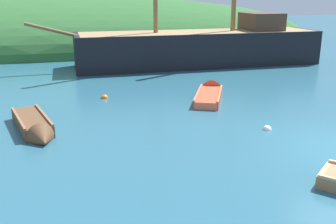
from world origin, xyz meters
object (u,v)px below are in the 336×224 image
(sailing_ship, at_px, (200,52))
(rowboat_near_dock, at_px, (35,128))
(rowboat_far, at_px, (210,95))
(buoy_orange, at_px, (105,98))
(buoy_white, at_px, (267,130))

(sailing_ship, xyz_separation_m, rowboat_near_dock, (-10.70, -9.63, -0.69))
(sailing_ship, xyz_separation_m, rowboat_far, (-3.12, -7.63, -0.73))
(rowboat_far, height_order, buoy_orange, rowboat_far)
(buoy_white, distance_m, buoy_orange, 7.47)
(rowboat_near_dock, relative_size, buoy_white, 11.82)
(sailing_ship, height_order, rowboat_far, sailing_ship)
(rowboat_far, distance_m, rowboat_near_dock, 7.84)
(buoy_orange, bearing_deg, sailing_ship, 38.99)
(rowboat_near_dock, distance_m, buoy_orange, 4.67)
(sailing_ship, bearing_deg, rowboat_near_dock, 47.88)
(rowboat_near_dock, bearing_deg, buoy_white, 62.62)
(rowboat_near_dock, height_order, buoy_orange, rowboat_near_dock)
(rowboat_far, bearing_deg, buoy_white, -150.16)
(rowboat_far, distance_m, buoy_white, 4.61)
(sailing_ship, xyz_separation_m, buoy_white, (-3.25, -12.23, -0.83))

